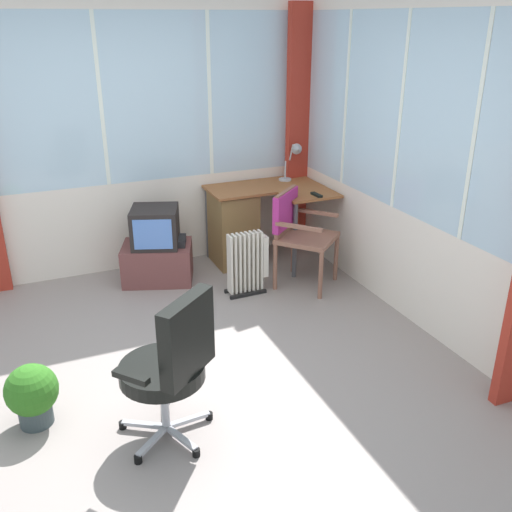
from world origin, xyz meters
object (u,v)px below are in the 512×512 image
at_px(desk, 238,224).
at_px(wooden_armchair, 295,225).
at_px(desk_lamp, 294,156).
at_px(space_heater, 248,263).
at_px(tv_on_stand, 157,249).
at_px(tv_remote, 317,195).
at_px(potted_plant, 32,393).
at_px(office_chair, 172,361).

xyz_separation_m(desk, wooden_armchair, (0.31, -0.66, 0.16)).
xyz_separation_m(desk_lamp, space_heater, (-0.83, -0.76, -0.74)).
xyz_separation_m(desk, tv_on_stand, (-0.86, -0.12, -0.10)).
bearing_deg(tv_remote, desk_lamp, 81.55).
bearing_deg(potted_plant, wooden_armchair, 26.68).
distance_m(tv_remote, tv_on_stand, 1.59).
bearing_deg(desk, space_heater, -104.12).
xyz_separation_m(tv_remote, office_chair, (-1.92, -1.82, -0.25)).
height_order(desk, office_chair, office_chair).
bearing_deg(potted_plant, office_chair, -31.22).
bearing_deg(tv_on_stand, desk, 7.85).
bearing_deg(tv_remote, space_heater, -170.35).
bearing_deg(office_chair, tv_on_stand, 78.52).
relative_size(desk_lamp, tv_on_stand, 0.52).
bearing_deg(tv_on_stand, desk_lamp, 6.64).
height_order(wooden_armchair, potted_plant, wooden_armchair).
distance_m(wooden_armchair, space_heater, 0.56).
height_order(tv_remote, wooden_armchair, wooden_armchair).
relative_size(tv_remote, tv_on_stand, 0.20).
distance_m(wooden_armchair, office_chair, 2.33).
relative_size(office_chair, tv_on_stand, 1.27).
bearing_deg(space_heater, potted_plant, -148.52).
relative_size(tv_remote, space_heater, 0.26).
xyz_separation_m(desk_lamp, tv_remote, (-0.04, -0.57, -0.25)).
bearing_deg(wooden_armchair, desk, 114.88).
height_order(office_chair, tv_on_stand, office_chair).
bearing_deg(desk_lamp, potted_plant, -144.86).
bearing_deg(office_chair, space_heater, 55.13).
bearing_deg(office_chair, desk, 60.60).
distance_m(wooden_armchair, tv_on_stand, 1.32).
height_order(wooden_armchair, tv_on_stand, wooden_armchair).
bearing_deg(desk_lamp, wooden_armchair, -115.32).
distance_m(desk, space_heater, 0.73).
distance_m(tv_on_stand, space_heater, 0.90).
xyz_separation_m(tv_remote, tv_on_stand, (-1.47, 0.39, -0.47)).
bearing_deg(tv_remote, wooden_armchair, -156.33).
bearing_deg(wooden_armchair, office_chair, -134.21).
bearing_deg(office_chair, potted_plant, 148.78).
xyz_separation_m(wooden_armchair, space_heater, (-0.48, -0.03, -0.28)).
xyz_separation_m(wooden_armchair, office_chair, (-1.62, -1.67, -0.04)).
relative_size(desk, wooden_armchair, 1.27).
xyz_separation_m(desk, space_heater, (-0.18, -0.70, -0.12)).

